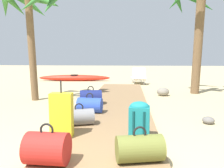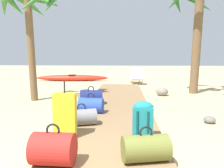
% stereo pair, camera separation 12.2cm
% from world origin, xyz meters
% --- Properties ---
extents(ground_plane, '(60.00, 60.00, 0.00)m').
position_xyz_m(ground_plane, '(0.00, 3.51, 0.00)').
color(ground_plane, tan).
extents(boardwalk, '(1.65, 8.78, 0.08)m').
position_xyz_m(boardwalk, '(0.00, 4.39, 0.04)').
color(boardwalk, olive).
rests_on(boardwalk, ground).
extents(duffel_bag_olive, '(0.61, 0.43, 0.43)m').
position_xyz_m(duffel_bag_olive, '(0.48, 0.96, 0.24)').
color(duffel_bag_olive, olive).
rests_on(duffel_bag_olive, boardwalk).
extents(suitcase_yellow, '(0.34, 0.20, 0.88)m').
position_xyz_m(suitcase_yellow, '(-0.70, 1.74, 0.43)').
color(suitcase_yellow, gold).
rests_on(suitcase_yellow, boardwalk).
extents(duffel_bag_navy, '(0.63, 0.50, 0.48)m').
position_xyz_m(duffel_bag_navy, '(-0.67, 4.23, 0.27)').
color(duffel_bag_navy, navy).
rests_on(duffel_bag_navy, boardwalk).
extents(duffel_bag_blue, '(0.57, 0.38, 0.45)m').
position_xyz_m(duffel_bag_blue, '(-0.53, 3.32, 0.25)').
color(duffel_bag_blue, '#2847B7').
rests_on(duffel_bag_blue, boardwalk).
extents(backpack_teal, '(0.33, 0.27, 0.58)m').
position_xyz_m(backpack_teal, '(0.51, 1.74, 0.38)').
color(backpack_teal, '#197A7F').
rests_on(backpack_teal, boardwalk).
extents(duffel_bag_red, '(0.49, 0.40, 0.49)m').
position_xyz_m(duffel_bag_red, '(-0.59, 0.81, 0.27)').
color(duffel_bag_red, red).
rests_on(duffel_bag_red, boardwalk).
extents(duffel_bag_grey, '(0.60, 0.45, 0.41)m').
position_xyz_m(duffel_bag_grey, '(-0.56, 2.36, 0.23)').
color(duffel_bag_grey, slate).
rests_on(duffel_bag_grey, boardwalk).
extents(palm_tree_near_left, '(2.13, 2.11, 3.52)m').
position_xyz_m(palm_tree_near_left, '(-2.51, 4.92, 2.81)').
color(palm_tree_near_left, brown).
rests_on(palm_tree_near_left, ground).
extents(palm_tree_far_right, '(2.12, 2.36, 3.97)m').
position_xyz_m(palm_tree_far_right, '(2.60, 6.62, 2.96)').
color(palm_tree_far_right, brown).
rests_on(palm_tree_far_right, ground).
extents(lounge_chair, '(0.71, 1.56, 0.81)m').
position_xyz_m(lounge_chair, '(0.77, 9.65, 0.33)').
color(lounge_chair, white).
rests_on(lounge_chair, ground).
extents(kayak, '(3.98, 0.73, 0.35)m').
position_xyz_m(kayak, '(-2.71, 10.77, 0.17)').
color(kayak, red).
rests_on(kayak, ground).
extents(rock_left_near, '(0.37, 0.37, 0.22)m').
position_xyz_m(rock_left_near, '(-1.69, 5.24, 0.11)').
color(rock_left_near, gray).
rests_on(rock_left_near, ground).
extents(rock_right_mid, '(0.33, 0.33, 0.14)m').
position_xyz_m(rock_right_mid, '(1.92, 2.90, 0.07)').
color(rock_right_mid, slate).
rests_on(rock_right_mid, ground).
extents(rock_right_near, '(0.47, 0.45, 0.29)m').
position_xyz_m(rock_right_near, '(1.49, 6.18, 0.14)').
color(rock_right_near, gray).
rests_on(rock_right_near, ground).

